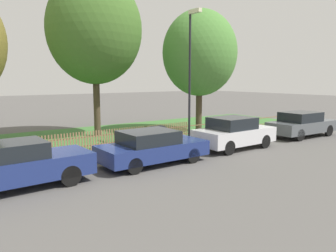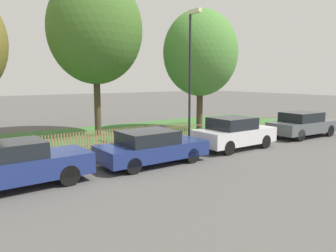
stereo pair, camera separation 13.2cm
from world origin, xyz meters
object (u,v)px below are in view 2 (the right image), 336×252
object	(u,v)px
parked_car_black_saloon	(151,147)
covered_motorcycle	(155,134)
parked_car_red_compact	(303,124)
street_lamp	(191,64)
parked_car_silver_hatchback	(13,165)
parked_car_navy_estate	(234,133)
tree_mid_park	(200,53)
tree_behind_motorcycle	(95,30)

from	to	relation	value
parked_car_black_saloon	covered_motorcycle	bearing A→B (deg)	54.12
parked_car_red_compact	street_lamp	distance (m)	8.05
parked_car_silver_hatchback	parked_car_navy_estate	world-z (taller)	parked_car_navy_estate
parked_car_silver_hatchback	tree_mid_park	xyz separation A→B (m)	(11.95, 5.15, 4.20)
parked_car_black_saloon	parked_car_red_compact	world-z (taller)	parked_car_red_compact
covered_motorcycle	street_lamp	bearing A→B (deg)	-27.21
parked_car_black_saloon	parked_car_red_compact	size ratio (longest dim) A/B	0.96
parked_car_red_compact	parked_car_navy_estate	bearing A→B (deg)	-178.23
parked_car_silver_hatchback	covered_motorcycle	bearing A→B (deg)	18.49
covered_motorcycle	tree_mid_park	distance (m)	7.12
parked_car_black_saloon	parked_car_red_compact	distance (m)	10.55
parked_car_black_saloon	parked_car_red_compact	xyz separation A→B (m)	(10.55, 0.11, 0.06)
street_lamp	parked_car_silver_hatchback	bearing A→B (deg)	-168.04
covered_motorcycle	street_lamp	distance (m)	3.84
parked_car_silver_hatchback	parked_car_black_saloon	xyz separation A→B (m)	(5.09, 0.08, -0.07)
parked_car_black_saloon	covered_motorcycle	size ratio (longest dim) A/B	2.17
tree_mid_park	street_lamp	distance (m)	4.90
parked_car_navy_estate	street_lamp	xyz separation A→B (m)	(-1.42, 1.60, 3.29)
tree_behind_motorcycle	street_lamp	world-z (taller)	tree_behind_motorcycle
parked_car_navy_estate	tree_behind_motorcycle	distance (m)	9.80
tree_mid_park	covered_motorcycle	bearing A→B (deg)	-153.33
parked_car_navy_estate	tree_mid_park	xyz separation A→B (m)	(2.04, 4.94, 4.18)
parked_car_black_saloon	tree_mid_park	distance (m)	9.54
parked_car_black_saloon	tree_behind_motorcycle	bearing A→B (deg)	82.67
covered_motorcycle	parked_car_navy_estate	bearing A→B (deg)	-38.98
parked_car_red_compact	tree_behind_motorcycle	world-z (taller)	tree_behind_motorcycle
parked_car_navy_estate	parked_car_red_compact	world-z (taller)	parked_car_navy_estate
parked_car_navy_estate	tree_mid_park	world-z (taller)	tree_mid_park
street_lamp	parked_car_navy_estate	bearing A→B (deg)	-48.24
parked_car_silver_hatchback	street_lamp	size ratio (longest dim) A/B	0.70
parked_car_black_saloon	parked_car_red_compact	bearing A→B (deg)	0.22
parked_car_silver_hatchback	covered_motorcycle	size ratio (longest dim) A/B	2.29
parked_car_navy_estate	tree_mid_park	bearing A→B (deg)	67.10
parked_car_navy_estate	street_lamp	world-z (taller)	street_lamp
covered_motorcycle	tree_mid_park	world-z (taller)	tree_mid_park
parked_car_silver_hatchback	parked_car_black_saloon	bearing A→B (deg)	-1.29
parked_car_red_compact	street_lamp	bearing A→B (deg)	169.21
parked_car_navy_estate	tree_mid_park	distance (m)	6.79
covered_motorcycle	parked_car_red_compact	bearing A→B (deg)	-15.92
parked_car_navy_estate	covered_motorcycle	distance (m)	3.86
parked_car_red_compact	tree_mid_park	bearing A→B (deg)	128.50
tree_mid_park	parked_car_black_saloon	bearing A→B (deg)	-143.57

